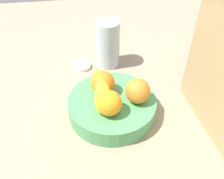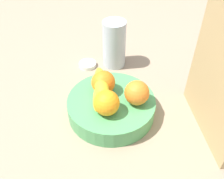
{
  "view_description": "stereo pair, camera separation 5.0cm",
  "coord_description": "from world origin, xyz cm",
  "px_view_note": "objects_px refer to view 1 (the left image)",
  "views": [
    {
      "loc": [
        53.22,
        -5.23,
        56.93
      ],
      "look_at": [
        0.5,
        2.2,
        9.55
      ],
      "focal_mm": 40.26,
      "sensor_mm": 36.0,
      "label": 1
    },
    {
      "loc": [
        53.69,
        -0.21,
        56.93
      ],
      "look_at": [
        0.5,
        2.2,
        9.55
      ],
      "focal_mm": 40.26,
      "sensor_mm": 36.0,
      "label": 2
    }
  ],
  "objects_px": {
    "orange_center": "(109,103)",
    "jar_lid": "(82,66)",
    "thermos_tumbler": "(108,44)",
    "fruit_bowl": "(112,106)",
    "banana_bunch": "(101,89)",
    "orange_front_left": "(138,91)",
    "orange_front_right": "(102,83)",
    "cutting_board": "(219,72)"
  },
  "relations": [
    {
      "from": "orange_front_right",
      "to": "thermos_tumbler",
      "type": "distance_m",
      "value": 0.22
    },
    {
      "from": "orange_center",
      "to": "cutting_board",
      "type": "distance_m",
      "value": 0.29
    },
    {
      "from": "orange_center",
      "to": "orange_front_left",
      "type": "bearing_deg",
      "value": 112.76
    },
    {
      "from": "orange_front_left",
      "to": "orange_front_right",
      "type": "xyz_separation_m",
      "value": [
        -0.05,
        -0.1,
        0.0
      ]
    },
    {
      "from": "cutting_board",
      "to": "orange_center",
      "type": "bearing_deg",
      "value": -97.59
    },
    {
      "from": "banana_bunch",
      "to": "cutting_board",
      "type": "distance_m",
      "value": 0.32
    },
    {
      "from": "orange_front_right",
      "to": "thermos_tumbler",
      "type": "height_order",
      "value": "thermos_tumbler"
    },
    {
      "from": "fruit_bowl",
      "to": "banana_bunch",
      "type": "bearing_deg",
      "value": -121.02
    },
    {
      "from": "cutting_board",
      "to": "orange_front_right",
      "type": "bearing_deg",
      "value": -113.86
    },
    {
      "from": "orange_front_right",
      "to": "cutting_board",
      "type": "height_order",
      "value": "cutting_board"
    },
    {
      "from": "orange_front_right",
      "to": "orange_front_left",
      "type": "bearing_deg",
      "value": 62.41
    },
    {
      "from": "orange_center",
      "to": "jar_lid",
      "type": "height_order",
      "value": "orange_center"
    },
    {
      "from": "orange_center",
      "to": "thermos_tumbler",
      "type": "bearing_deg",
      "value": 173.19
    },
    {
      "from": "orange_front_right",
      "to": "fruit_bowl",
      "type": "bearing_deg",
      "value": 32.25
    },
    {
      "from": "orange_front_right",
      "to": "orange_center",
      "type": "relative_size",
      "value": 1.0
    },
    {
      "from": "thermos_tumbler",
      "to": "fruit_bowl",
      "type": "bearing_deg",
      "value": -4.84
    },
    {
      "from": "banana_bunch",
      "to": "jar_lid",
      "type": "distance_m",
      "value": 0.25
    },
    {
      "from": "orange_front_right",
      "to": "jar_lid",
      "type": "height_order",
      "value": "orange_front_right"
    },
    {
      "from": "banana_bunch",
      "to": "jar_lid",
      "type": "bearing_deg",
      "value": -167.45
    },
    {
      "from": "orange_front_right",
      "to": "jar_lid",
      "type": "bearing_deg",
      "value": -165.03
    },
    {
      "from": "banana_bunch",
      "to": "thermos_tumbler",
      "type": "distance_m",
      "value": 0.24
    },
    {
      "from": "thermos_tumbler",
      "to": "cutting_board",
      "type": "bearing_deg",
      "value": 36.76
    },
    {
      "from": "fruit_bowl",
      "to": "banana_bunch",
      "type": "relative_size",
      "value": 1.47
    },
    {
      "from": "banana_bunch",
      "to": "cutting_board",
      "type": "bearing_deg",
      "value": 73.95
    },
    {
      "from": "orange_front_left",
      "to": "thermos_tumbler",
      "type": "xyz_separation_m",
      "value": [
        -0.27,
        -0.05,
        -0.0
      ]
    },
    {
      "from": "orange_center",
      "to": "jar_lid",
      "type": "distance_m",
      "value": 0.31
    },
    {
      "from": "cutting_board",
      "to": "jar_lid",
      "type": "relative_size",
      "value": 5.56
    },
    {
      "from": "cutting_board",
      "to": "thermos_tumbler",
      "type": "relative_size",
      "value": 2.06
    },
    {
      "from": "fruit_bowl",
      "to": "jar_lid",
      "type": "relative_size",
      "value": 4.05
    },
    {
      "from": "orange_front_left",
      "to": "cutting_board",
      "type": "relative_size",
      "value": 0.2
    },
    {
      "from": "orange_front_left",
      "to": "orange_center",
      "type": "xyz_separation_m",
      "value": [
        0.04,
        -0.09,
        0.0
      ]
    },
    {
      "from": "orange_center",
      "to": "cutting_board",
      "type": "height_order",
      "value": "cutting_board"
    },
    {
      "from": "orange_center",
      "to": "thermos_tumbler",
      "type": "xyz_separation_m",
      "value": [
        -0.31,
        0.04,
        -0.0
      ]
    },
    {
      "from": "thermos_tumbler",
      "to": "jar_lid",
      "type": "relative_size",
      "value": 2.71
    },
    {
      "from": "banana_bunch",
      "to": "jar_lid",
      "type": "height_order",
      "value": "banana_bunch"
    },
    {
      "from": "orange_center",
      "to": "orange_front_right",
      "type": "bearing_deg",
      "value": -174.16
    },
    {
      "from": "cutting_board",
      "to": "banana_bunch",
      "type": "bearing_deg",
      "value": -109.95
    },
    {
      "from": "orange_center",
      "to": "jar_lid",
      "type": "bearing_deg",
      "value": -167.63
    },
    {
      "from": "orange_center",
      "to": "fruit_bowl",
      "type": "bearing_deg",
      "value": 163.23
    },
    {
      "from": "fruit_bowl",
      "to": "orange_front_left",
      "type": "height_order",
      "value": "orange_front_left"
    },
    {
      "from": "cutting_board",
      "to": "thermos_tumbler",
      "type": "xyz_separation_m",
      "value": [
        -0.32,
        -0.24,
        -0.09
      ]
    },
    {
      "from": "fruit_bowl",
      "to": "orange_front_right",
      "type": "relative_size",
      "value": 3.66
    }
  ]
}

